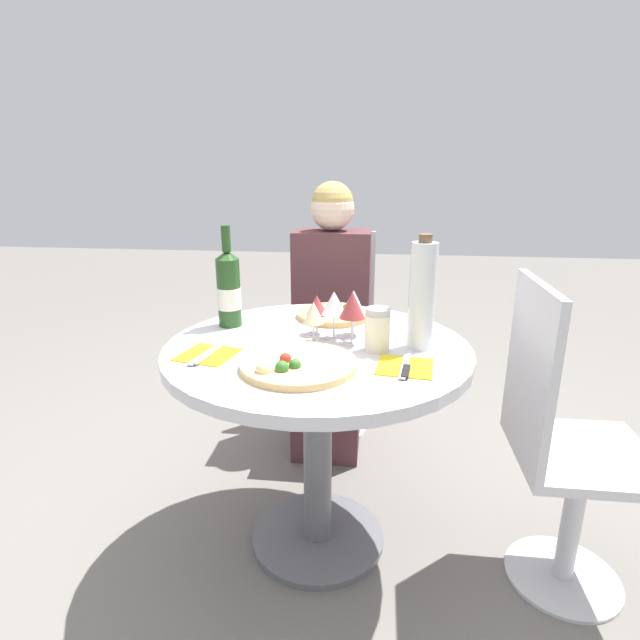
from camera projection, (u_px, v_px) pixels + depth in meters
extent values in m
plane|color=slate|center=(318.00, 539.00, 1.76)|extent=(12.00, 12.00, 0.00)
cylinder|color=slate|center=(318.00, 536.00, 1.76)|extent=(0.46, 0.46, 0.02)
cylinder|color=slate|center=(318.00, 450.00, 1.65)|extent=(0.09, 0.09, 0.67)
cylinder|color=silver|center=(317.00, 350.00, 1.55)|extent=(0.94, 0.94, 0.04)
cylinder|color=silver|center=(331.00, 427.00, 2.51)|extent=(0.35, 0.35, 0.01)
cylinder|color=silver|center=(331.00, 388.00, 2.45)|extent=(0.06, 0.06, 0.43)
cube|color=silver|center=(331.00, 344.00, 2.38)|extent=(0.39, 0.39, 0.03)
cube|color=silver|center=(335.00, 281.00, 2.47)|extent=(0.39, 0.02, 0.50)
cube|color=#512D33|center=(328.00, 400.00, 2.28)|extent=(0.29, 0.33, 0.46)
cube|color=#512D33|center=(332.00, 288.00, 2.29)|extent=(0.35, 0.21, 0.52)
sphere|color=beige|center=(332.00, 208.00, 2.19)|extent=(0.19, 0.19, 0.19)
sphere|color=tan|center=(332.00, 203.00, 2.18)|extent=(0.18, 0.18, 0.18)
cylinder|color=silver|center=(562.00, 576.00, 1.59)|extent=(0.35, 0.35, 0.01)
cylinder|color=silver|center=(572.00, 521.00, 1.53)|extent=(0.06, 0.06, 0.43)
cube|color=silver|center=(583.00, 455.00, 1.46)|extent=(0.39, 0.39, 0.03)
cube|color=silver|center=(530.00, 369.00, 1.41)|extent=(0.02, 0.39, 0.50)
cylinder|color=#DBB26B|center=(299.00, 364.00, 1.36)|extent=(0.32, 0.32, 0.02)
sphere|color=#336B28|center=(295.00, 365.00, 1.32)|extent=(0.03, 0.03, 0.03)
sphere|color=#B22D1E|center=(285.00, 359.00, 1.36)|extent=(0.03, 0.03, 0.03)
sphere|color=#336B28|center=(282.00, 368.00, 1.29)|extent=(0.04, 0.04, 0.04)
sphere|color=beige|center=(263.00, 369.00, 1.29)|extent=(0.04, 0.04, 0.04)
cylinder|color=tan|center=(334.00, 314.00, 1.82)|extent=(0.27, 0.27, 0.02)
sphere|color=#B22D1E|center=(334.00, 307.00, 1.85)|extent=(0.03, 0.03, 0.03)
sphere|color=#336B28|center=(348.00, 309.00, 1.83)|extent=(0.04, 0.04, 0.04)
sphere|color=#B22D1E|center=(342.00, 315.00, 1.75)|extent=(0.03, 0.03, 0.03)
sphere|color=#336B28|center=(331.00, 313.00, 1.77)|extent=(0.04, 0.04, 0.04)
sphere|color=#336B28|center=(338.00, 307.00, 1.85)|extent=(0.03, 0.03, 0.03)
sphere|color=#336B28|center=(317.00, 314.00, 1.77)|extent=(0.03, 0.03, 0.03)
sphere|color=#336B28|center=(335.00, 308.00, 1.84)|extent=(0.04, 0.04, 0.04)
cylinder|color=#23471E|center=(229.00, 293.00, 1.69)|extent=(0.08, 0.08, 0.23)
cone|color=#23471E|center=(227.00, 255.00, 1.66)|extent=(0.08, 0.08, 0.03)
cylinder|color=#23471E|center=(226.00, 239.00, 1.64)|extent=(0.03, 0.03, 0.09)
cylinder|color=silver|center=(229.00, 298.00, 1.70)|extent=(0.08, 0.08, 0.07)
cylinder|color=silver|center=(422.00, 297.00, 1.47)|extent=(0.08, 0.08, 0.32)
cylinder|color=brown|center=(426.00, 238.00, 1.42)|extent=(0.04, 0.04, 0.02)
cylinder|color=silver|center=(377.00, 333.00, 1.47)|extent=(0.08, 0.08, 0.11)
cylinder|color=#B2B2B7|center=(378.00, 311.00, 1.45)|extent=(0.07, 0.07, 0.02)
cylinder|color=silver|center=(352.00, 343.00, 1.55)|extent=(0.06, 0.06, 0.00)
cylinder|color=silver|center=(352.00, 330.00, 1.53)|extent=(0.01, 0.01, 0.08)
cone|color=#9E383D|center=(352.00, 305.00, 1.51)|extent=(0.08, 0.08, 0.08)
cylinder|color=silver|center=(314.00, 342.00, 1.56)|extent=(0.06, 0.06, 0.00)
cylinder|color=silver|center=(314.00, 332.00, 1.55)|extent=(0.01, 0.01, 0.06)
cone|color=beige|center=(314.00, 312.00, 1.53)|extent=(0.07, 0.07, 0.07)
cylinder|color=silver|center=(317.00, 333.00, 1.64)|extent=(0.06, 0.06, 0.00)
cylinder|color=silver|center=(317.00, 324.00, 1.63)|extent=(0.01, 0.01, 0.06)
cone|color=#9E383D|center=(317.00, 305.00, 1.61)|extent=(0.07, 0.07, 0.07)
cylinder|color=silver|center=(334.00, 338.00, 1.59)|extent=(0.06, 0.06, 0.00)
cylinder|color=silver|center=(334.00, 326.00, 1.58)|extent=(0.01, 0.01, 0.08)
cone|color=silver|center=(334.00, 303.00, 1.56)|extent=(0.08, 0.08, 0.07)
cylinder|color=silver|center=(353.00, 335.00, 1.63)|extent=(0.06, 0.06, 0.00)
cylinder|color=silver|center=(353.00, 324.00, 1.62)|extent=(0.01, 0.01, 0.07)
cone|color=silver|center=(354.00, 302.00, 1.59)|extent=(0.08, 0.08, 0.08)
cube|color=gold|center=(208.00, 354.00, 1.45)|extent=(0.18, 0.18, 0.00)
cube|color=silver|center=(208.00, 353.00, 1.45)|extent=(0.06, 0.19, 0.00)
cube|color=silver|center=(202.00, 358.00, 1.41)|extent=(0.04, 0.09, 0.00)
cube|color=gold|center=(405.00, 367.00, 1.37)|extent=(0.17, 0.17, 0.00)
cube|color=silver|center=(405.00, 365.00, 1.37)|extent=(0.04, 0.19, 0.00)
cube|color=black|center=(406.00, 371.00, 1.32)|extent=(0.03, 0.09, 0.00)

